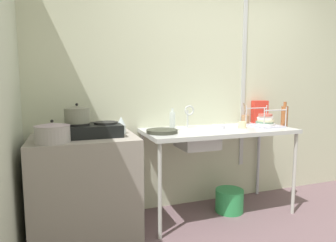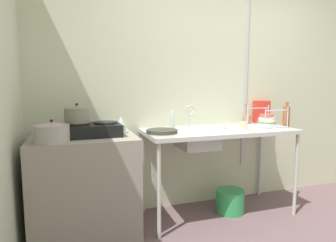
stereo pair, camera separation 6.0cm
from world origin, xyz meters
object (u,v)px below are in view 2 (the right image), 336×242
Objects in this scene: stove at (92,130)px; cup_by_rack at (243,125)px; utensil_jar at (247,119)px; bucket_on_floor at (230,201)px; frying_pan at (162,131)px; cereal_box at (261,112)px; bottle_by_sink at (172,121)px; faucet at (189,113)px; pot_beside_stove at (52,132)px; sink_basin at (197,139)px; pot_on_left_burner at (77,114)px; percolator at (121,125)px; bottle_by_rack at (286,116)px; small_bowl_on_drainboard at (219,127)px; dish_rack at (267,121)px.

cup_by_rack is at bearing -1.54° from stove.
bucket_on_floor is at bearing -141.84° from utensil_jar.
cereal_box is (1.36, 0.33, 0.12)m from frying_pan.
bucket_on_floor is at bearing -6.15° from bottle_by_sink.
bottle_by_sink is (-0.24, -0.13, -0.07)m from faucet.
utensil_jar is at bearing -170.30° from cereal_box.
bottle_by_sink reaches higher than frying_pan.
bucket_on_floor is (-0.38, -0.30, -0.84)m from utensil_jar.
pot_beside_stove is 0.73× the size of sink_basin.
sink_basin is at bearing -155.43° from cereal_box.
pot_on_left_burner is 0.41m from percolator.
cereal_box reaches higher than pot_beside_stove.
pot_on_left_burner reaches higher than bucket_on_floor.
frying_pan reaches higher than bucket_on_floor.
cup_by_rack is at bearing 176.48° from bottle_by_rack.
percolator is 0.54× the size of bucket_on_floor.
utensil_jar is 0.97m from bucket_on_floor.
bottle_by_rack reaches higher than small_bowl_on_drainboard.
bucket_on_floor is at bearing -144.38° from cereal_box.
utensil_jar is at bearing 51.15° from cup_by_rack.
sink_basin is at bearing -159.90° from utensil_jar.
cereal_box is (2.32, 0.48, 0.05)m from pot_beside_stove.
dish_rack is 1.49× the size of bottle_by_sink.
small_bowl_on_drainboard is at bearing -0.62° from bottle_by_sink.
faucet is 0.58m from cup_by_rack.
percolator is (0.59, 0.25, -0.00)m from pot_beside_stove.
percolator is 1.99× the size of cup_by_rack.
small_bowl_on_drainboard is at bearing -0.98° from percolator.
dish_rack is at bearing 5.50° from pot_beside_stove.
pot_beside_stove reaches higher than cup_by_rack.
pot_on_left_burner is 1.19m from sink_basin.
sink_basin is 0.32m from bottle_by_sink.
cup_by_rack is (1.66, -0.04, -0.16)m from pot_on_left_burner.
dish_rack is 0.96m from bucket_on_floor.
utensil_jar reaches higher than cup_by_rack.
small_bowl_on_drainboard is 0.55× the size of utensil_jar.
frying_pan is at bearing -178.28° from bucket_on_floor.
cereal_box is at bearing 99.81° from bottle_by_rack.
faucet is (1.34, 0.37, 0.08)m from pot_beside_stove.
pot_on_left_burner is at bearing 179.65° from sink_basin.
dish_rack reaches higher than frying_pan.
stove is 0.38m from pot_beside_stove.
pot_on_left_burner is 1.62× the size of small_bowl_on_drainboard.
percolator is 0.60× the size of bottle_by_rack.
utensil_jar is (0.78, 0.10, -0.11)m from faucet.
pot_on_left_burner is at bearing -177.16° from bottle_by_sink.
utensil_jar is at bearing 25.35° from small_bowl_on_drainboard.
bottle_by_sink is at bearing -150.99° from faucet.
cereal_box is at bearing 18.96° from small_bowl_on_drainboard.
pot_beside_stove is 1.01× the size of cereal_box.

